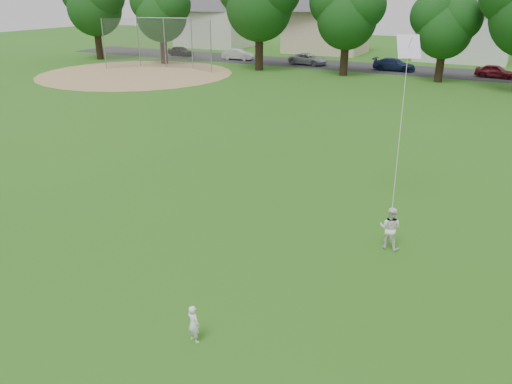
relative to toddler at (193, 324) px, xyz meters
The scene contains 10 objects.
ground 1.69m from the toddler, 103.75° to the left, with size 160.00×160.00×0.00m, color #276016.
street 43.59m from the toddler, 90.51° to the left, with size 90.00×7.00×0.01m, color #2D2D30.
dirt_infield 39.64m from the toddler, 131.73° to the left, with size 18.00×18.00×0.02m, color #9E7F51.
toddler is the anchor object (origin of this frame).
older_boy 7.02m from the toddler, 66.06° to the left, with size 0.66×0.51×1.36m, color white.
kite 8.74m from the toddler, 72.01° to the left, with size 1.08×1.90×5.57m.
baseball_backstop 42.66m from the toddler, 127.91° to the left, with size 10.56×4.02×4.76m.
tree_row 37.22m from the toddler, 92.83° to the left, with size 80.50×8.59×10.32m.
parked_cars 43.70m from the toddler, 102.98° to the left, with size 46.46×2.39×1.18m.
house_row 53.76m from the toddler, 89.63° to the left, with size 77.13×13.63×10.30m.
Camera 1 is at (5.85, -9.11, 7.41)m, focal length 35.00 mm.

